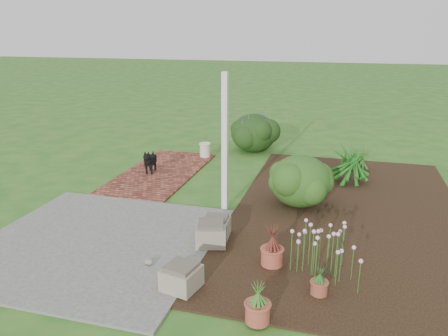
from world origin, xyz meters
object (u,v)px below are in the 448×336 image
(evergreen_shrub, at_px, (300,180))
(stone_trough_near, at_px, (181,278))
(black_dog, at_px, (150,160))
(cream_ceramic_urn, at_px, (205,150))

(evergreen_shrub, bearing_deg, stone_trough_near, -109.00)
(black_dog, bearing_deg, cream_ceramic_urn, 56.33)
(stone_trough_near, xyz_separation_m, evergreen_shrub, (1.12, 3.26, 0.33))
(cream_ceramic_urn, bearing_deg, stone_trough_near, -74.79)
(black_dog, height_order, cream_ceramic_urn, black_dog)
(cream_ceramic_urn, bearing_deg, black_dog, -116.07)
(black_dog, bearing_deg, evergreen_shrub, -22.60)
(cream_ceramic_urn, xyz_separation_m, evergreen_shrub, (2.70, -2.55, 0.30))
(black_dog, distance_m, cream_ceramic_urn, 1.80)
(black_dog, relative_size, evergreen_shrub, 0.52)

